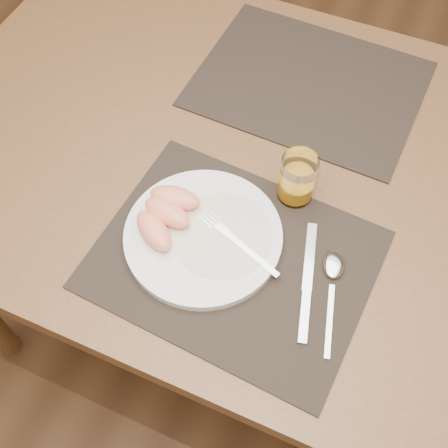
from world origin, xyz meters
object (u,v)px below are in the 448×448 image
at_px(spoon, 333,272).
at_px(plate, 203,236).
at_px(fork, 232,238).
at_px(knife, 307,291).
at_px(placemat_far, 308,84).
at_px(juice_glass, 297,180).
at_px(placemat_near, 234,259).
at_px(table, 269,188).

bearing_deg(spoon, plate, -173.80).
distance_m(fork, knife, 0.15).
xyz_separation_m(placemat_far, fork, (0.00, -0.41, 0.02)).
bearing_deg(knife, juice_glass, 115.54).
xyz_separation_m(placemat_near, spoon, (0.16, 0.04, 0.01)).
xyz_separation_m(fork, juice_glass, (0.06, 0.14, 0.02)).
xyz_separation_m(placemat_far, spoon, (0.18, -0.40, 0.01)).
relative_size(knife, spoon, 1.14).
distance_m(table, spoon, 0.27).
xyz_separation_m(plate, knife, (0.19, -0.02, -0.01)).
bearing_deg(plate, placemat_near, -13.72).
bearing_deg(knife, placemat_near, 176.43).
height_order(plate, fork, fork).
distance_m(placemat_far, juice_glass, 0.29).
height_order(table, placemat_near, placemat_near).
bearing_deg(plate, juice_glass, 53.12).
height_order(placemat_near, fork, fork).
bearing_deg(placemat_near, plate, 166.28).
bearing_deg(placemat_far, table, -88.78).
relative_size(placemat_near, placemat_far, 1.00).
xyz_separation_m(placemat_far, juice_glass, (0.07, -0.27, 0.04)).
relative_size(placemat_far, spoon, 2.36).
relative_size(table, juice_glass, 14.52).
bearing_deg(placemat_far, placemat_near, -87.50).
relative_size(placemat_far, juice_glass, 4.67).
xyz_separation_m(placemat_far, knife, (0.15, -0.45, 0.00)).
distance_m(table, knife, 0.29).
bearing_deg(table, knife, -57.40).
height_order(table, spoon, spoon).
xyz_separation_m(placemat_near, knife, (0.13, -0.01, 0.00)).
height_order(placemat_near, spoon, spoon).
height_order(fork, juice_glass, juice_glass).
xyz_separation_m(knife, spoon, (0.03, 0.05, 0.00)).
xyz_separation_m(table, spoon, (0.18, -0.18, 0.09)).
bearing_deg(knife, placemat_far, 108.57).
height_order(table, fork, fork).
height_order(placemat_near, placemat_far, same).
bearing_deg(spoon, table, 134.18).
bearing_deg(juice_glass, placemat_near, -106.40).
bearing_deg(placemat_far, plate, -95.97).
height_order(table, placemat_far, placemat_far).
relative_size(placemat_near, plate, 1.67).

